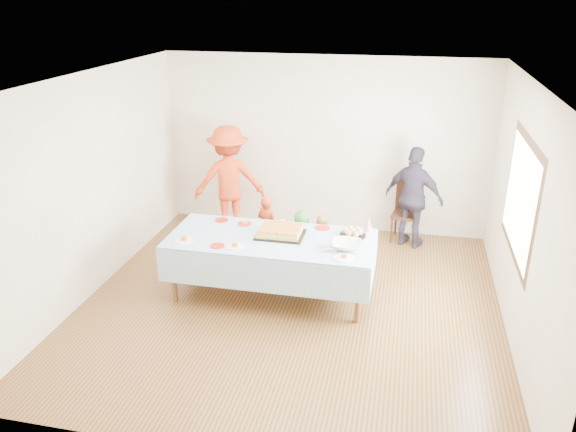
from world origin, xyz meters
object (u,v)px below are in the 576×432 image
Objects in this scene: birthday_cake at (280,232)px; adult_left at (229,180)px; party_table at (271,242)px; dining_chair at (407,208)px.

adult_left is at bearing 125.06° from birthday_cake.
birthday_cake is 0.34× the size of adult_left.
birthday_cake reaches higher than party_table.
party_table is 2.65m from dining_chair.
party_table is at bearing -135.54° from birthday_cake.
dining_chair is 2.76m from adult_left.
dining_chair reaches higher than birthday_cake.
adult_left reaches higher than party_table.
adult_left is (-1.12, 1.83, 0.12)m from party_table.
adult_left is (-1.22, 1.74, 0.02)m from birthday_cake.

